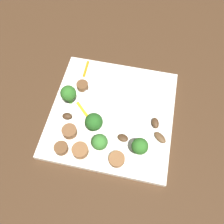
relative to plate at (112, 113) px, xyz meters
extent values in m
plane|color=#422B19|center=(0.00, 0.00, -0.01)|extent=(1.40, 1.40, 0.00)
cube|color=white|center=(0.00, 0.00, 0.00)|extent=(0.27, 0.27, 0.01)
cube|color=silver|center=(0.00, 0.04, 0.01)|extent=(0.15, 0.01, 0.00)
cube|color=silver|center=(0.09, 0.05, 0.01)|extent=(0.04, 0.02, 0.00)
cylinder|color=#347525|center=(0.07, -0.08, 0.02)|extent=(0.01, 0.01, 0.03)
sphere|color=#2D6B23|center=(0.07, -0.08, 0.04)|extent=(0.03, 0.03, 0.03)
cylinder|color=#408630|center=(-0.01, -0.09, 0.02)|extent=(0.01, 0.01, 0.02)
sphere|color=#387A2D|center=(-0.01, -0.09, 0.04)|extent=(0.03, 0.03, 0.03)
cylinder|color=#296420|center=(-0.03, -0.05, 0.02)|extent=(0.01, 0.01, 0.02)
sphere|color=#235B1E|center=(-0.03, -0.05, 0.04)|extent=(0.04, 0.04, 0.04)
cylinder|color=#347525|center=(-0.10, 0.01, 0.02)|extent=(0.01, 0.01, 0.03)
sphere|color=#2D6B23|center=(-0.10, 0.01, 0.04)|extent=(0.03, 0.03, 0.03)
cylinder|color=brown|center=(-0.04, -0.10, 0.01)|extent=(0.04, 0.04, 0.02)
cylinder|color=brown|center=(-0.08, -0.11, 0.01)|extent=(0.03, 0.03, 0.01)
cylinder|color=brown|center=(-0.08, -0.07, 0.01)|extent=(0.04, 0.04, 0.02)
cylinder|color=brown|center=(-0.08, 0.05, 0.01)|extent=(0.04, 0.04, 0.01)
cylinder|color=brown|center=(0.03, -0.10, 0.01)|extent=(0.04, 0.04, 0.01)
ellipsoid|color=brown|center=(0.11, -0.04, 0.01)|extent=(0.03, 0.03, 0.01)
ellipsoid|color=#422B19|center=(-0.09, -0.03, 0.01)|extent=(0.02, 0.02, 0.01)
ellipsoid|color=#422B19|center=(0.03, -0.06, 0.01)|extent=(0.03, 0.02, 0.01)
ellipsoid|color=#4C331E|center=(0.10, -0.01, 0.01)|extent=(0.02, 0.03, 0.01)
cube|color=yellow|center=(-0.06, -0.01, 0.01)|extent=(0.04, 0.04, 0.00)
cube|color=orange|center=(-0.09, 0.10, 0.01)|extent=(0.01, 0.05, 0.00)
camera|label=1|loc=(0.05, -0.24, 0.46)|focal=37.94mm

